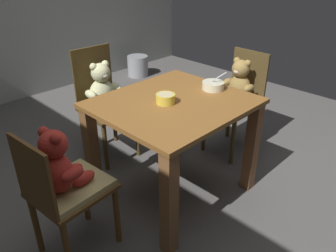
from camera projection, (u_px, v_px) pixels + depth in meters
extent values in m
cube|color=#53514F|center=(173.00, 191.00, 2.54)|extent=(5.20, 5.20, 0.04)
cube|color=brown|center=(173.00, 103.00, 2.20)|extent=(0.96, 0.86, 0.03)
cube|color=brown|center=(169.00, 204.00, 1.87)|extent=(0.08, 0.08, 0.70)
cube|color=brown|center=(252.00, 147.00, 2.41)|extent=(0.08, 0.08, 0.70)
cube|color=brown|center=(92.00, 153.00, 2.34)|extent=(0.08, 0.08, 0.70)
cube|color=brown|center=(176.00, 115.00, 2.87)|extent=(0.08, 0.08, 0.70)
cube|color=#483518|center=(108.00, 110.00, 2.78)|extent=(0.41, 0.43, 0.02)
cube|color=#483518|center=(93.00, 76.00, 2.79)|extent=(0.36, 0.04, 0.48)
cylinder|color=#483518|center=(106.00, 148.00, 2.67)|extent=(0.04, 0.04, 0.41)
cylinder|color=#483518|center=(138.00, 134.00, 2.87)|extent=(0.04, 0.04, 0.41)
cylinder|color=#483518|center=(83.00, 132.00, 2.90)|extent=(0.04, 0.04, 0.41)
cylinder|color=#483518|center=(114.00, 121.00, 3.10)|extent=(0.04, 0.04, 0.41)
ellipsoid|color=beige|center=(102.00, 93.00, 2.77)|extent=(0.22, 0.19, 0.24)
ellipsoid|color=beige|center=(106.00, 97.00, 2.74)|extent=(0.12, 0.07, 0.15)
sphere|color=beige|center=(101.00, 73.00, 2.68)|extent=(0.16, 0.16, 0.16)
ellipsoid|color=beige|center=(105.00, 76.00, 2.65)|extent=(0.07, 0.06, 0.05)
sphere|color=beige|center=(93.00, 67.00, 2.62)|extent=(0.06, 0.06, 0.06)
sphere|color=beige|center=(105.00, 64.00, 2.69)|extent=(0.06, 0.06, 0.06)
ellipsoid|color=beige|center=(91.00, 95.00, 2.67)|extent=(0.07, 0.14, 0.07)
ellipsoid|color=beige|center=(116.00, 87.00, 2.81)|extent=(0.07, 0.14, 0.07)
ellipsoid|color=beige|center=(105.00, 109.00, 2.69)|extent=(0.08, 0.16, 0.07)
ellipsoid|color=beige|center=(117.00, 105.00, 2.76)|extent=(0.08, 0.16, 0.07)
cube|color=brown|center=(72.00, 190.00, 1.86)|extent=(0.44, 0.40, 0.02)
cube|color=brown|center=(33.00, 177.00, 1.64)|extent=(0.05, 0.34, 0.38)
cylinder|color=brown|center=(117.00, 215.00, 2.00)|extent=(0.04, 0.04, 0.41)
cylinder|color=brown|center=(85.00, 194.00, 2.17)|extent=(0.04, 0.04, 0.41)
cylinder|color=brown|center=(68.00, 251.00, 1.76)|extent=(0.04, 0.04, 0.41)
cylinder|color=brown|center=(36.00, 224.00, 1.93)|extent=(0.04, 0.04, 0.41)
cube|color=tan|center=(71.00, 186.00, 1.85)|extent=(0.40, 0.37, 0.04)
ellipsoid|color=#A82A22|center=(57.00, 173.00, 1.74)|extent=(0.18, 0.21, 0.23)
ellipsoid|color=beige|center=(66.00, 170.00, 1.78)|extent=(0.07, 0.11, 0.14)
sphere|color=#A82A22|center=(53.00, 144.00, 1.67)|extent=(0.15, 0.15, 0.15)
ellipsoid|color=beige|center=(62.00, 142.00, 1.71)|extent=(0.06, 0.06, 0.04)
sphere|color=#A82A22|center=(56.00, 139.00, 1.61)|extent=(0.06, 0.06, 0.06)
sphere|color=#A82A22|center=(44.00, 132.00, 1.66)|extent=(0.06, 0.06, 0.06)
ellipsoid|color=#A82A22|center=(73.00, 174.00, 1.68)|extent=(0.13, 0.07, 0.06)
ellipsoid|color=#A82A22|center=(48.00, 159.00, 1.81)|extent=(0.13, 0.07, 0.06)
ellipsoid|color=#A82A22|center=(83.00, 178.00, 1.83)|extent=(0.15, 0.08, 0.07)
ellipsoid|color=#A82A22|center=(71.00, 171.00, 1.89)|extent=(0.15, 0.08, 0.07)
cube|color=#4A3A1D|center=(233.00, 106.00, 2.86)|extent=(0.43, 0.38, 0.02)
cube|color=#4A3A1D|center=(249.00, 75.00, 2.87)|extent=(0.03, 0.34, 0.43)
cylinder|color=#4A3A1D|center=(204.00, 129.00, 2.95)|extent=(0.04, 0.04, 0.41)
cylinder|color=#4A3A1D|center=(233.00, 142.00, 2.75)|extent=(0.04, 0.04, 0.41)
cylinder|color=#4A3A1D|center=(229.00, 117.00, 3.17)|extent=(0.04, 0.04, 0.41)
cylinder|color=#4A3A1D|center=(257.00, 128.00, 2.97)|extent=(0.04, 0.04, 0.41)
cube|color=tan|center=(233.00, 103.00, 2.84)|extent=(0.39, 0.35, 0.04)
ellipsoid|color=olive|center=(240.00, 87.00, 2.83)|extent=(0.16, 0.19, 0.22)
ellipsoid|color=beige|center=(236.00, 90.00, 2.80)|extent=(0.06, 0.10, 0.13)
sphere|color=olive|center=(241.00, 69.00, 2.75)|extent=(0.15, 0.15, 0.15)
ellipsoid|color=beige|center=(237.00, 72.00, 2.72)|extent=(0.05, 0.06, 0.04)
sphere|color=olive|center=(237.00, 61.00, 2.76)|extent=(0.06, 0.06, 0.06)
sphere|color=olive|center=(248.00, 63.00, 2.70)|extent=(0.06, 0.06, 0.06)
ellipsoid|color=olive|center=(228.00, 82.00, 2.87)|extent=(0.12, 0.06, 0.06)
ellipsoid|color=olive|center=(249.00, 88.00, 2.74)|extent=(0.12, 0.06, 0.06)
ellipsoid|color=olive|center=(226.00, 97.00, 2.83)|extent=(0.14, 0.07, 0.07)
ellipsoid|color=olive|center=(236.00, 101.00, 2.76)|extent=(0.14, 0.07, 0.07)
cylinder|color=gold|center=(166.00, 99.00, 2.15)|extent=(0.13, 0.13, 0.06)
cylinder|color=gold|center=(166.00, 102.00, 2.16)|extent=(0.07, 0.07, 0.01)
cylinder|color=#C1B285|center=(166.00, 95.00, 2.14)|extent=(0.10, 0.10, 0.01)
cylinder|color=beige|center=(213.00, 86.00, 2.37)|extent=(0.16, 0.16, 0.05)
cylinder|color=beige|center=(213.00, 88.00, 2.38)|extent=(0.09, 0.09, 0.01)
cylinder|color=beige|center=(213.00, 82.00, 2.36)|extent=(0.13, 0.13, 0.01)
cylinder|color=#BCBCC1|center=(219.00, 77.00, 2.33)|extent=(0.07, 0.09, 0.08)
ellipsoid|color=#BCBCC1|center=(212.00, 83.00, 2.36)|extent=(0.04, 0.04, 0.01)
cylinder|color=#93969B|center=(138.00, 66.00, 4.76)|extent=(0.29, 0.29, 0.28)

